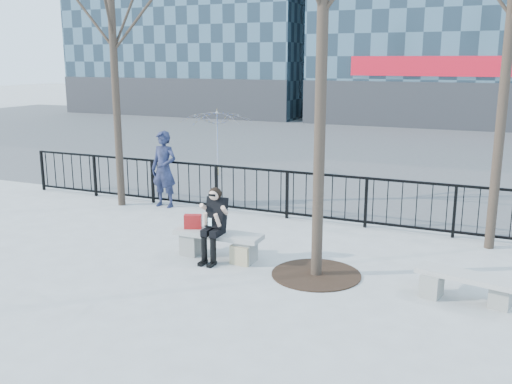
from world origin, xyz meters
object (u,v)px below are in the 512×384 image
at_px(seated_woman, 214,225).
at_px(standing_man, 164,169).
at_px(bench_second, 466,285).
at_px(bench_main, 218,242).

xyz_separation_m(seated_woman, standing_man, (-2.92, 2.96, 0.26)).
relative_size(bench_second, seated_woman, 1.09).
bearing_deg(seated_woman, standing_man, 134.61).
bearing_deg(standing_man, seated_woman, -43.18).
relative_size(seated_woman, standing_man, 0.72).
bearing_deg(bench_main, standing_man, 136.20).
bearing_deg(seated_woman, bench_main, 90.00).
bearing_deg(standing_man, bench_second, -20.62).
distance_m(bench_main, standing_man, 4.09).
height_order(bench_second, seated_woman, seated_woman).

